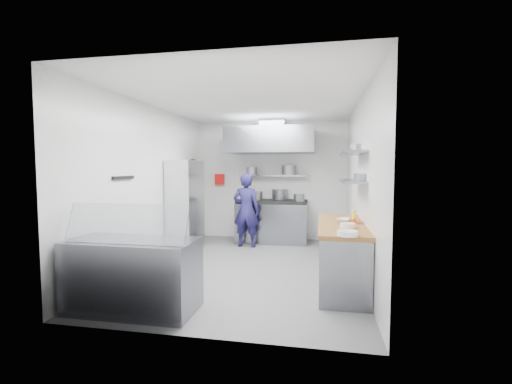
% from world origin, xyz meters
% --- Properties ---
extents(floor, '(5.00, 5.00, 0.00)m').
position_xyz_m(floor, '(0.00, 0.00, 0.00)').
color(floor, '#4C4C4E').
rests_on(floor, ground).
extents(ceiling, '(5.00, 5.00, 0.00)m').
position_xyz_m(ceiling, '(0.00, 0.00, 2.80)').
color(ceiling, silver).
rests_on(ceiling, wall_back).
extents(wall_back, '(3.60, 2.80, 0.02)m').
position_xyz_m(wall_back, '(0.00, 2.50, 1.40)').
color(wall_back, white).
rests_on(wall_back, floor).
extents(wall_front, '(3.60, 2.80, 0.02)m').
position_xyz_m(wall_front, '(0.00, -2.50, 1.40)').
color(wall_front, white).
rests_on(wall_front, floor).
extents(wall_left, '(2.80, 5.00, 0.02)m').
position_xyz_m(wall_left, '(-1.80, 0.00, 1.40)').
color(wall_left, white).
rests_on(wall_left, floor).
extents(wall_right, '(2.80, 5.00, 0.02)m').
position_xyz_m(wall_right, '(1.80, 0.00, 1.40)').
color(wall_right, white).
rests_on(wall_right, floor).
extents(gas_range, '(1.60, 0.80, 0.90)m').
position_xyz_m(gas_range, '(0.10, 2.10, 0.45)').
color(gas_range, gray).
rests_on(gas_range, floor).
extents(cooktop, '(1.57, 0.78, 0.06)m').
position_xyz_m(cooktop, '(0.10, 2.10, 0.93)').
color(cooktop, black).
rests_on(cooktop, gas_range).
extents(stock_pot_left, '(0.29, 0.29, 0.20)m').
position_xyz_m(stock_pot_left, '(-0.27, 2.10, 1.06)').
color(stock_pot_left, slate).
rests_on(stock_pot_left, cooktop).
extents(stock_pot_mid, '(0.37, 0.37, 0.24)m').
position_xyz_m(stock_pot_mid, '(0.24, 2.36, 1.08)').
color(stock_pot_mid, slate).
rests_on(stock_pot_mid, cooktop).
extents(stock_pot_right, '(0.24, 0.24, 0.16)m').
position_xyz_m(stock_pot_right, '(0.72, 1.97, 1.04)').
color(stock_pot_right, slate).
rests_on(stock_pot_right, cooktop).
extents(over_range_shelf, '(1.60, 0.30, 0.04)m').
position_xyz_m(over_range_shelf, '(0.10, 2.34, 1.52)').
color(over_range_shelf, gray).
rests_on(over_range_shelf, wall_back).
extents(shelf_pot_a, '(0.25, 0.25, 0.18)m').
position_xyz_m(shelf_pot_a, '(-0.42, 2.27, 1.63)').
color(shelf_pot_a, slate).
rests_on(shelf_pot_a, over_range_shelf).
extents(shelf_pot_b, '(0.33, 0.33, 0.22)m').
position_xyz_m(shelf_pot_b, '(0.46, 2.35, 1.65)').
color(shelf_pot_b, slate).
rests_on(shelf_pot_b, over_range_shelf).
extents(extractor_hood, '(1.90, 1.15, 0.55)m').
position_xyz_m(extractor_hood, '(0.10, 1.93, 2.30)').
color(extractor_hood, gray).
rests_on(extractor_hood, wall_back).
extents(hood_duct, '(0.55, 0.55, 0.24)m').
position_xyz_m(hood_duct, '(0.10, 2.15, 2.68)').
color(hood_duct, slate).
rests_on(hood_duct, extractor_hood).
extents(red_firebox, '(0.22, 0.10, 0.26)m').
position_xyz_m(red_firebox, '(-1.25, 2.44, 1.42)').
color(red_firebox, red).
rests_on(red_firebox, wall_back).
extents(chef, '(0.59, 0.40, 1.59)m').
position_xyz_m(chef, '(-0.38, 1.49, 0.79)').
color(chef, '#1B1848').
rests_on(chef, floor).
extents(wire_rack, '(0.50, 0.90, 1.85)m').
position_xyz_m(wire_rack, '(-1.53, 0.93, 0.93)').
color(wire_rack, silver).
rests_on(wire_rack, floor).
extents(rack_bin_a, '(0.16, 0.19, 0.17)m').
position_xyz_m(rack_bin_a, '(-1.53, 0.95, 0.80)').
color(rack_bin_a, white).
rests_on(rack_bin_a, wire_rack).
extents(rack_bin_b, '(0.13, 0.16, 0.15)m').
position_xyz_m(rack_bin_b, '(-1.53, 1.39, 1.30)').
color(rack_bin_b, yellow).
rests_on(rack_bin_b, wire_rack).
extents(rack_jar, '(0.10, 0.10, 0.18)m').
position_xyz_m(rack_jar, '(-1.48, 1.27, 1.80)').
color(rack_jar, black).
rests_on(rack_jar, wire_rack).
extents(knife_strip, '(0.04, 0.55, 0.05)m').
position_xyz_m(knife_strip, '(-1.78, -0.90, 1.55)').
color(knife_strip, black).
rests_on(knife_strip, wall_left).
extents(prep_counter_base, '(0.62, 2.00, 0.84)m').
position_xyz_m(prep_counter_base, '(1.48, -0.60, 0.42)').
color(prep_counter_base, gray).
rests_on(prep_counter_base, floor).
extents(prep_counter_top, '(0.65, 2.04, 0.06)m').
position_xyz_m(prep_counter_top, '(1.48, -0.60, 0.87)').
color(prep_counter_top, olive).
rests_on(prep_counter_top, prep_counter_base).
extents(plate_stack_a, '(0.24, 0.24, 0.06)m').
position_xyz_m(plate_stack_a, '(1.49, -1.55, 0.93)').
color(plate_stack_a, white).
rests_on(plate_stack_a, prep_counter_top).
extents(plate_stack_b, '(0.20, 0.20, 0.06)m').
position_xyz_m(plate_stack_b, '(1.54, -0.96, 0.93)').
color(plate_stack_b, white).
rests_on(plate_stack_b, prep_counter_top).
extents(copper_pan, '(0.17, 0.17, 0.06)m').
position_xyz_m(copper_pan, '(1.67, -0.58, 0.93)').
color(copper_pan, '#C46337').
rests_on(copper_pan, prep_counter_top).
extents(squeeze_bottle, '(0.06, 0.06, 0.18)m').
position_xyz_m(squeeze_bottle, '(1.66, -0.53, 0.99)').
color(squeeze_bottle, yellow).
rests_on(squeeze_bottle, prep_counter_top).
extents(mixing_bowl, '(0.30, 0.30, 0.06)m').
position_xyz_m(mixing_bowl, '(1.53, -0.51, 0.93)').
color(mixing_bowl, white).
rests_on(mixing_bowl, prep_counter_top).
extents(wall_shelf_lower, '(0.30, 1.30, 0.04)m').
position_xyz_m(wall_shelf_lower, '(1.64, -0.30, 1.50)').
color(wall_shelf_lower, gray).
rests_on(wall_shelf_lower, wall_right).
extents(wall_shelf_upper, '(0.30, 1.30, 0.04)m').
position_xyz_m(wall_shelf_upper, '(1.64, -0.30, 1.92)').
color(wall_shelf_upper, gray).
rests_on(wall_shelf_upper, wall_right).
extents(shelf_pot_c, '(0.21, 0.21, 0.10)m').
position_xyz_m(shelf_pot_c, '(1.74, -0.61, 1.57)').
color(shelf_pot_c, slate).
rests_on(shelf_pot_c, wall_shelf_lower).
extents(shelf_pot_d, '(0.25, 0.25, 0.14)m').
position_xyz_m(shelf_pot_d, '(1.76, 0.13, 2.01)').
color(shelf_pot_d, slate).
rests_on(shelf_pot_d, wall_shelf_upper).
extents(display_case, '(1.50, 0.70, 0.85)m').
position_xyz_m(display_case, '(-1.00, -2.00, 0.42)').
color(display_case, gray).
rests_on(display_case, floor).
extents(display_glass, '(1.47, 0.19, 0.42)m').
position_xyz_m(display_glass, '(-1.00, -2.12, 1.07)').
color(display_glass, silver).
rests_on(display_glass, display_case).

